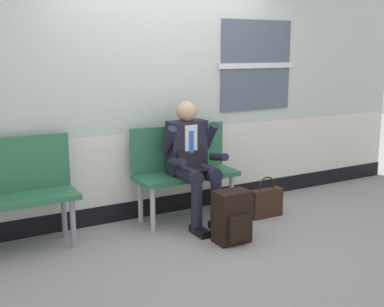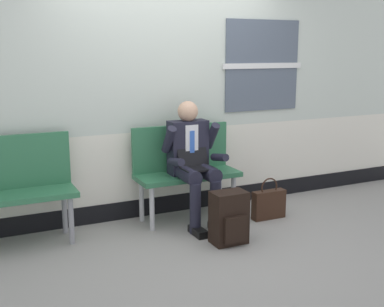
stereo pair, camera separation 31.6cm
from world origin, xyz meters
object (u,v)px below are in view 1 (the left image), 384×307
at_px(bench_with_person, 183,165).
at_px(backpack, 232,217).
at_px(bench_empty, 1,188).
at_px(person_seated, 193,159).
at_px(handbag, 266,202).

height_order(bench_with_person, backpack, bench_with_person).
height_order(bench_empty, backpack, bench_empty).
bearing_deg(bench_empty, person_seated, -6.55).
xyz_separation_m(bench_with_person, backpack, (0.06, -0.84, -0.32)).
bearing_deg(bench_empty, backpack, -24.30).
distance_m(backpack, handbag, 0.83).
bearing_deg(person_seated, handbag, -16.44).
bearing_deg(handbag, bench_empty, 170.41).
relative_size(bench_with_person, backpack, 2.21).
height_order(backpack, handbag, backpack).
relative_size(bench_with_person, bench_empty, 0.85).
bearing_deg(backpack, bench_with_person, 94.12).
distance_m(bench_with_person, bench_empty, 1.81).
xyz_separation_m(bench_empty, person_seated, (1.81, -0.21, 0.09)).
xyz_separation_m(bench_with_person, bench_empty, (-1.81, 0.00, 0.01)).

